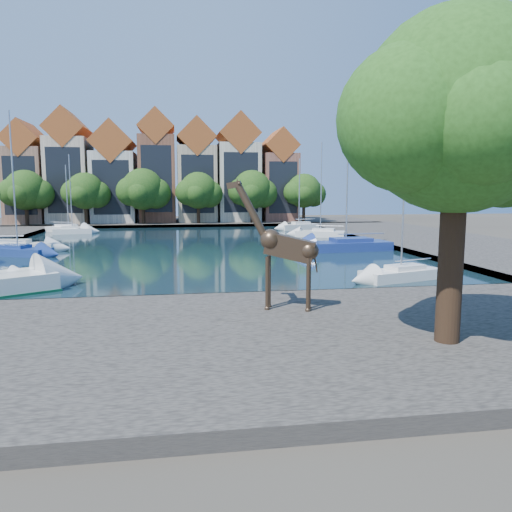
# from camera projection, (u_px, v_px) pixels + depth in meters

# --- Properties ---
(ground) EXTENTS (160.00, 160.00, 0.00)m
(ground) POSITION_uv_depth(u_px,v_px,m) (205.00, 303.00, 24.25)
(ground) COLOR #38332B
(ground) RESTS_ON ground
(water_basin) EXTENTS (38.00, 50.00, 0.08)m
(water_basin) POSITION_uv_depth(u_px,v_px,m) (190.00, 247.00, 47.73)
(water_basin) COLOR black
(water_basin) RESTS_ON ground
(near_quay) EXTENTS (50.00, 14.00, 0.50)m
(near_quay) POSITION_uv_depth(u_px,v_px,m) (216.00, 341.00, 17.36)
(near_quay) COLOR #4A4640
(near_quay) RESTS_ON ground
(far_quay) EXTENTS (60.00, 16.00, 0.50)m
(far_quay) POSITION_uv_depth(u_px,v_px,m) (185.00, 223.00, 79.02)
(far_quay) COLOR #4A4640
(far_quay) RESTS_ON ground
(right_quay) EXTENTS (14.00, 52.00, 0.50)m
(right_quay) POSITION_uv_depth(u_px,v_px,m) (433.00, 240.00, 51.62)
(right_quay) COLOR #4A4640
(right_quay) RESTS_ON ground
(plane_tree) EXTENTS (8.32, 6.40, 10.62)m
(plane_tree) POSITION_uv_depth(u_px,v_px,m) (462.00, 119.00, 15.61)
(plane_tree) COLOR #332114
(plane_tree) RESTS_ON near_quay
(townhouse_west_end) EXTENTS (5.44, 9.18, 14.93)m
(townhouse_west_end) POSITION_uv_depth(u_px,v_px,m) (28.00, 177.00, 74.45)
(townhouse_west_end) COLOR #885F4A
(townhouse_west_end) RESTS_ON far_quay
(townhouse_west_mid) EXTENTS (5.94, 9.18, 16.79)m
(townhouse_west_mid) POSITION_uv_depth(u_px,v_px,m) (70.00, 171.00, 75.28)
(townhouse_west_mid) COLOR #C8B399
(townhouse_west_mid) RESTS_ON far_quay
(townhouse_west_inner) EXTENTS (6.43, 9.18, 15.15)m
(townhouse_west_inner) POSITION_uv_depth(u_px,v_px,m) (115.00, 177.00, 76.42)
(townhouse_west_inner) COLOR beige
(townhouse_west_inner) RESTS_ON far_quay
(townhouse_center) EXTENTS (5.44, 9.18, 16.93)m
(townhouse_center) POSITION_uv_depth(u_px,v_px,m) (157.00, 171.00, 77.30)
(townhouse_center) COLOR brown
(townhouse_center) RESTS_ON far_quay
(townhouse_east_inner) EXTENTS (5.94, 9.18, 15.79)m
(townhouse_east_inner) POSITION_uv_depth(u_px,v_px,m) (196.00, 175.00, 78.32)
(townhouse_east_inner) COLOR tan
(townhouse_east_inner) RESTS_ON far_quay
(townhouse_east_mid) EXTENTS (6.43, 9.18, 16.65)m
(townhouse_east_mid) POSITION_uv_depth(u_px,v_px,m) (237.00, 173.00, 79.29)
(townhouse_east_mid) COLOR beige
(townhouse_east_mid) RESTS_ON far_quay
(townhouse_east_end) EXTENTS (5.44, 9.18, 14.43)m
(townhouse_east_end) POSITION_uv_depth(u_px,v_px,m) (277.00, 179.00, 80.44)
(townhouse_east_end) COLOR brown
(townhouse_east_end) RESTS_ON far_quay
(far_tree_far_west) EXTENTS (7.28, 5.60, 7.68)m
(far_tree_far_west) POSITION_uv_depth(u_px,v_px,m) (26.00, 191.00, 69.54)
(far_tree_far_west) COLOR #332114
(far_tree_far_west) RESTS_ON far_quay
(far_tree_west) EXTENTS (6.76, 5.20, 7.36)m
(far_tree_west) POSITION_uv_depth(u_px,v_px,m) (86.00, 192.00, 70.81)
(far_tree_west) COLOR #332114
(far_tree_west) RESTS_ON far_quay
(far_tree_mid_west) EXTENTS (7.80, 6.00, 8.00)m
(far_tree_mid_west) POSITION_uv_depth(u_px,v_px,m) (143.00, 191.00, 72.03)
(far_tree_mid_west) COLOR #332114
(far_tree_mid_west) RESTS_ON far_quay
(far_tree_mid_east) EXTENTS (7.02, 5.40, 7.52)m
(far_tree_mid_east) POSITION_uv_depth(u_px,v_px,m) (199.00, 192.00, 73.31)
(far_tree_mid_east) COLOR #332114
(far_tree_mid_east) RESTS_ON far_quay
(far_tree_east) EXTENTS (7.54, 5.80, 7.84)m
(far_tree_east) POSITION_uv_depth(u_px,v_px,m) (253.00, 191.00, 74.55)
(far_tree_east) COLOR #332114
(far_tree_east) RESTS_ON far_quay
(far_tree_far_east) EXTENTS (6.76, 5.20, 7.36)m
(far_tree_far_east) POSITION_uv_depth(u_px,v_px,m) (305.00, 192.00, 75.82)
(far_tree_far_east) COLOR #332114
(far_tree_far_east) RESTS_ON far_quay
(giraffe_statue) EXTENTS (3.66, 1.58, 5.35)m
(giraffe_statue) POSITION_uv_depth(u_px,v_px,m) (283.00, 247.00, 20.65)
(giraffe_statue) COLOR #3C2B1E
(giraffe_statue) RESTS_ON near_quay
(sailboat_left_b) EXTENTS (5.79, 4.02, 8.69)m
(sailboat_left_b) POSITION_uv_depth(u_px,v_px,m) (18.00, 250.00, 40.91)
(sailboat_left_b) COLOR navy
(sailboat_left_b) RESTS_ON water_basin
(sailboat_left_c) EXTENTS (6.37, 2.55, 12.01)m
(sailboat_left_c) POSITION_uv_depth(u_px,v_px,m) (17.00, 245.00, 43.35)
(sailboat_left_c) COLOR silver
(sailboat_left_c) RESTS_ON water_basin
(sailboat_left_d) EXTENTS (4.67, 2.30, 9.58)m
(sailboat_left_d) POSITION_uv_depth(u_px,v_px,m) (72.00, 229.00, 60.92)
(sailboat_left_d) COLOR silver
(sailboat_left_d) RESTS_ON water_basin
(sailboat_left_e) EXTENTS (5.94, 4.03, 8.47)m
(sailboat_left_e) POSITION_uv_depth(u_px,v_px,m) (69.00, 228.00, 64.09)
(sailboat_left_e) COLOR silver
(sailboat_left_e) RESTS_ON water_basin
(sailboat_right_a) EXTENTS (5.42, 3.26, 9.53)m
(sailboat_right_a) POSITION_uv_depth(u_px,v_px,m) (401.00, 272.00, 29.97)
(sailboat_right_a) COLOR silver
(sailboat_right_a) RESTS_ON water_basin
(sailboat_right_b) EXTENTS (8.12, 3.45, 11.60)m
(sailboat_right_b) POSITION_uv_depth(u_px,v_px,m) (346.00, 244.00, 44.30)
(sailboat_right_b) COLOR navy
(sailboat_right_b) RESTS_ON water_basin
(sailboat_right_c) EXTENTS (5.86, 4.06, 10.67)m
(sailboat_right_c) POSITION_uv_depth(u_px,v_px,m) (320.00, 232.00, 57.07)
(sailboat_right_c) COLOR silver
(sailboat_right_c) RESTS_ON water_basin
(sailboat_right_d) EXTENTS (5.53, 3.19, 9.43)m
(sailboat_right_d) POSITION_uv_depth(u_px,v_px,m) (299.00, 225.00, 67.00)
(sailboat_right_d) COLOR silver
(sailboat_right_d) RESTS_ON water_basin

